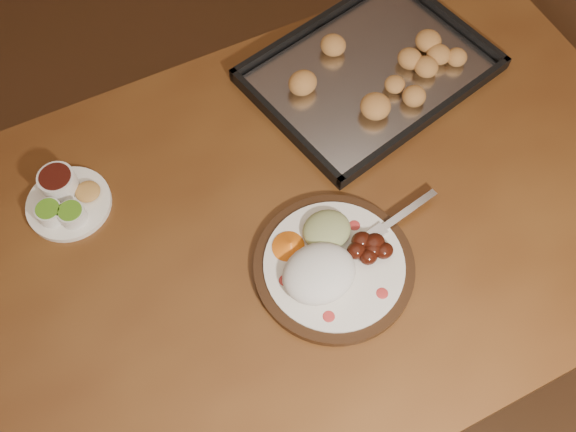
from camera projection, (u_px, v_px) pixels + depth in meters
ground at (273, 412)px, 1.76m from camera, size 4.00×4.00×0.00m
dining_table at (289, 248)px, 1.27m from camera, size 1.52×0.94×0.75m
dinner_plate at (331, 263)px, 1.13m from camera, size 0.38×0.29×0.07m
condiment_saucer at (65, 199)px, 1.19m from camera, size 0.16×0.16×0.05m
baking_tray at (370, 70)px, 1.34m from camera, size 0.53×0.44×0.05m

